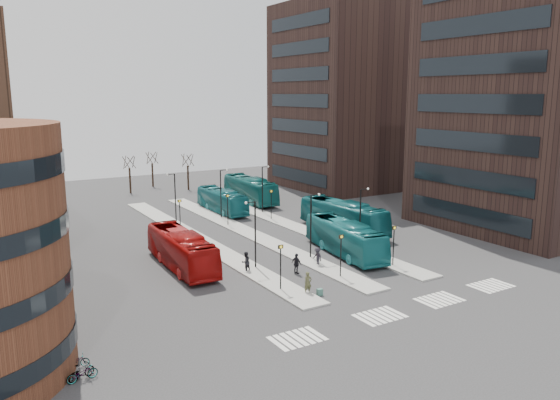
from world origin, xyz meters
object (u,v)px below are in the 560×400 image
suitcase (320,292)px  commuter_a (246,262)px  teal_bus_b (222,201)px  commuter_c (317,257)px  teal_bus_c (343,216)px  bicycle_far (76,361)px  traveller (308,283)px  commuter_b (297,264)px  red_bus (181,250)px  teal_bus_a (345,238)px  bicycle_mid (81,371)px  teal_bus_d (250,189)px  bicycle_near (82,373)px

suitcase → commuter_a: 8.46m
teal_bus_b → commuter_c: size_ratio=6.42×
teal_bus_c → bicycle_far: bearing=-154.8°
teal_bus_c → traveller: (-14.66, -14.47, -0.87)m
traveller → commuter_a: (-1.65, 7.37, 0.01)m
suitcase → commuter_a: (-2.26, 8.12, 0.65)m
commuter_c → commuter_b: bearing=-76.1°
red_bus → teal_bus_c: bearing=10.2°
teal_bus_a → teal_bus_c: size_ratio=0.94×
red_bus → bicycle_far: (-12.03, -14.32, -1.28)m
red_bus → teal_bus_b: (13.31, 19.66, -0.14)m
commuter_a → bicycle_mid: (-16.42, -11.80, -0.43)m
teal_bus_a → commuter_b: size_ratio=6.51×
suitcase → bicycle_far: bearing=-169.4°
teal_bus_a → bicycle_mid: bearing=-148.5°
teal_bus_d → commuter_c: size_ratio=7.58×
teal_bus_a → commuter_a: 10.87m
red_bus → traveller: size_ratio=6.71×
teal_bus_d → commuter_b: (-11.95, -30.95, -0.90)m
teal_bus_a → teal_bus_c: (5.47, 7.33, 0.10)m
teal_bus_a → commuter_b: (-7.28, -2.55, -0.75)m
commuter_c → bicycle_mid: (-22.84, -9.93, -0.38)m
teal_bus_b → suitcase: bearing=-101.2°
teal_bus_a → traveller: bearing=-133.7°
bicycle_mid → traveller: bearing=-97.4°
bicycle_near → bicycle_far: 1.77m
bicycle_near → teal_bus_c: bearing=-67.0°
teal_bus_b → bicycle_mid: 43.69m
suitcase → bicycle_near: 19.06m
traveller → bicycle_near: (-18.07, -4.60, -0.45)m
suitcase → teal_bus_a: size_ratio=0.04×
red_bus → teal_bus_a: bearing=-14.0°
red_bus → traveller: red_bus is taller
bicycle_far → red_bus: bearing=-27.5°
teal_bus_a → teal_bus_b: (-1.92, 24.02, -0.12)m
teal_bus_d → bicycle_mid: size_ratio=8.14×
teal_bus_a → traveller: size_ratio=6.64×
teal_bus_a → traveller: (-9.19, -7.14, -0.76)m
teal_bus_b → bicycle_mid: (-25.34, -35.58, -1.06)m
teal_bus_c → teal_bus_a: bearing=-129.4°
bicycle_near → bicycle_mid: (0.00, 0.17, 0.03)m
red_bus → teal_bus_d: (19.90, 24.05, 0.14)m
teal_bus_b → teal_bus_c: teal_bus_c is taller
suitcase → bicycle_far: size_ratio=0.35×
teal_bus_a → teal_bus_d: 28.78m
commuter_b → bicycle_near: bearing=98.3°
commuter_b → bicycle_mid: commuter_b is taller
bicycle_mid → bicycle_far: (0.00, 1.59, -0.08)m
red_bus → bicycle_mid: red_bus is taller
bicycle_near → traveller: bearing=-82.9°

